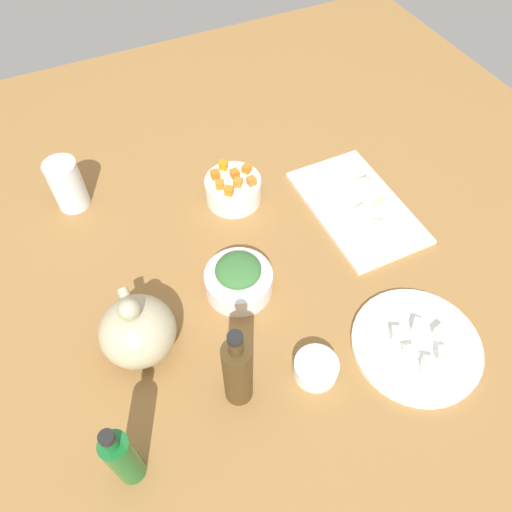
% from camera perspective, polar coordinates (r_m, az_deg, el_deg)
% --- Properties ---
extents(tabletop, '(1.90, 1.90, 0.03)m').
position_cam_1_polar(tabletop, '(1.03, -0.00, -2.17)').
color(tabletop, olive).
rests_on(tabletop, ground).
extents(cutting_board, '(0.33, 0.20, 0.01)m').
position_cam_1_polar(cutting_board, '(1.15, 11.74, 5.68)').
color(cutting_board, silver).
rests_on(cutting_board, tabletop).
extents(plate_tofu, '(0.24, 0.24, 0.01)m').
position_cam_1_polar(plate_tofu, '(0.97, 18.30, -9.87)').
color(plate_tofu, white).
rests_on(plate_tofu, tabletop).
extents(bowl_greens, '(0.14, 0.14, 0.05)m').
position_cam_1_polar(bowl_greens, '(0.97, -2.04, -3.04)').
color(bowl_greens, white).
rests_on(bowl_greens, tabletop).
extents(bowl_carrots, '(0.13, 0.13, 0.06)m').
position_cam_1_polar(bowl_carrots, '(1.13, -2.69, 7.78)').
color(bowl_carrots, white).
rests_on(bowl_carrots, tabletop).
extents(bowl_small_side, '(0.08, 0.08, 0.03)m').
position_cam_1_polar(bowl_small_side, '(0.90, 7.05, -12.94)').
color(bowl_small_side, white).
rests_on(bowl_small_side, tabletop).
extents(teapot, '(0.15, 0.14, 0.15)m').
position_cam_1_polar(teapot, '(0.90, -13.73, -8.48)').
color(teapot, tan).
rests_on(teapot, tabletop).
extents(bottle_0, '(0.05, 0.05, 0.21)m').
position_cam_1_polar(bottle_0, '(0.81, -2.19, -13.43)').
color(bottle_0, '#473317').
rests_on(bottle_0, tabletop).
extents(bottle_1, '(0.04, 0.04, 0.18)m').
position_cam_1_polar(bottle_1, '(0.81, -15.37, -21.86)').
color(bottle_1, '#166327').
rests_on(bottle_1, tabletop).
extents(drinking_glass_0, '(0.07, 0.07, 0.12)m').
position_cam_1_polar(drinking_glass_0, '(1.18, -21.30, 7.81)').
color(drinking_glass_0, white).
rests_on(drinking_glass_0, tabletop).
extents(carrot_cube_0, '(0.03, 0.03, 0.02)m').
position_cam_1_polar(carrot_cube_0, '(1.09, -2.15, 8.61)').
color(carrot_cube_0, orange).
rests_on(carrot_cube_0, bowl_carrots).
extents(carrot_cube_1, '(0.02, 0.02, 0.02)m').
position_cam_1_polar(carrot_cube_1, '(1.12, -4.83, 9.50)').
color(carrot_cube_1, orange).
rests_on(carrot_cube_1, bowl_carrots).
extents(carrot_cube_2, '(0.02, 0.02, 0.02)m').
position_cam_1_polar(carrot_cube_2, '(1.13, -1.09, 10.22)').
color(carrot_cube_2, orange).
rests_on(carrot_cube_2, bowl_carrots).
extents(carrot_cube_3, '(0.03, 0.03, 0.02)m').
position_cam_1_polar(carrot_cube_3, '(1.14, -3.86, 10.58)').
color(carrot_cube_3, orange).
rests_on(carrot_cube_3, bowl_carrots).
extents(carrot_cube_4, '(0.03, 0.03, 0.02)m').
position_cam_1_polar(carrot_cube_4, '(1.08, -3.19, 7.65)').
color(carrot_cube_4, orange).
rests_on(carrot_cube_4, bowl_carrots).
extents(carrot_cube_5, '(0.02, 0.02, 0.02)m').
position_cam_1_polar(carrot_cube_5, '(1.09, -4.29, 8.35)').
color(carrot_cube_5, orange).
rests_on(carrot_cube_5, bowl_carrots).
extents(carrot_cube_6, '(0.02, 0.02, 0.02)m').
position_cam_1_polar(carrot_cube_6, '(1.10, -0.53, 8.79)').
color(carrot_cube_6, orange).
rests_on(carrot_cube_6, bowl_carrots).
extents(carrot_cube_7, '(0.02, 0.02, 0.02)m').
position_cam_1_polar(carrot_cube_7, '(1.12, -2.52, 9.65)').
color(carrot_cube_7, orange).
rests_on(carrot_cube_7, bowl_carrots).
extents(chopped_greens_mound, '(0.11, 0.11, 0.03)m').
position_cam_1_polar(chopped_greens_mound, '(0.94, -2.11, -1.64)').
color(chopped_greens_mound, '#366B33').
rests_on(chopped_greens_mound, bowl_greens).
extents(tofu_cube_0, '(0.03, 0.03, 0.02)m').
position_cam_1_polar(tofu_cube_0, '(0.94, 17.67, -10.77)').
color(tofu_cube_0, white).
rests_on(tofu_cube_0, plate_tofu).
extents(tofu_cube_1, '(0.03, 0.03, 0.02)m').
position_cam_1_polar(tofu_cube_1, '(0.98, 20.94, -8.33)').
color(tofu_cube_1, silver).
rests_on(tofu_cube_1, plate_tofu).
extents(tofu_cube_2, '(0.03, 0.03, 0.02)m').
position_cam_1_polar(tofu_cube_2, '(0.97, 18.54, -7.74)').
color(tofu_cube_2, white).
rests_on(tofu_cube_2, plate_tofu).
extents(tofu_cube_3, '(0.03, 0.03, 0.02)m').
position_cam_1_polar(tofu_cube_3, '(0.96, 21.08, -10.66)').
color(tofu_cube_3, white).
rests_on(tofu_cube_3, plate_tofu).
extents(tofu_cube_4, '(0.03, 0.03, 0.02)m').
position_cam_1_polar(tofu_cube_4, '(0.94, 19.56, -11.87)').
color(tofu_cube_4, white).
rests_on(tofu_cube_4, plate_tofu).
extents(tofu_cube_5, '(0.03, 0.03, 0.02)m').
position_cam_1_polar(tofu_cube_5, '(0.95, 16.23, -8.74)').
color(tofu_cube_5, '#E8ECCF').
rests_on(tofu_cube_5, plate_tofu).
extents(dumpling_0, '(0.06, 0.06, 0.03)m').
position_cam_1_polar(dumpling_0, '(1.16, 8.38, 8.09)').
color(dumpling_0, beige).
rests_on(dumpling_0, cutting_board).
extents(dumpling_1, '(0.06, 0.05, 0.03)m').
position_cam_1_polar(dumpling_1, '(1.15, 15.09, 6.10)').
color(dumpling_1, beige).
rests_on(dumpling_1, cutting_board).
extents(dumpling_2, '(0.06, 0.06, 0.02)m').
position_cam_1_polar(dumpling_2, '(1.20, 12.70, 8.70)').
color(dumpling_2, beige).
rests_on(dumpling_2, cutting_board).
extents(dumpling_3, '(0.07, 0.07, 0.02)m').
position_cam_1_polar(dumpling_3, '(1.11, 14.34, 3.75)').
color(dumpling_3, beige).
rests_on(dumpling_3, cutting_board).
extents(dumpling_4, '(0.05, 0.06, 0.03)m').
position_cam_1_polar(dumpling_4, '(1.13, 12.51, 5.65)').
color(dumpling_4, beige).
rests_on(dumpling_4, cutting_board).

